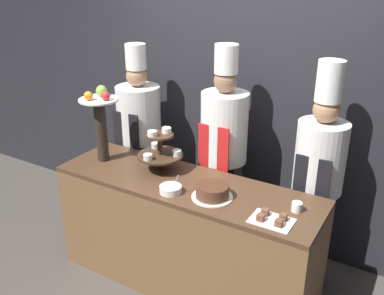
# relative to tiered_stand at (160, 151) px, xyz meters

# --- Properties ---
(wall_back) EXTENTS (10.00, 0.06, 2.80)m
(wall_back) POSITION_rel_tiered_stand_xyz_m (0.28, 0.84, 0.31)
(wall_back) COLOR #232328
(wall_back) RESTS_ON ground_plane
(buffet_counter) EXTENTS (2.07, 0.62, 0.92)m
(buffet_counter) POSITION_rel_tiered_stand_xyz_m (0.28, -0.09, -0.63)
(buffet_counter) COLOR brown
(buffet_counter) RESTS_ON ground_plane
(tiered_stand) EXTENTS (0.36, 0.36, 0.34)m
(tiered_stand) POSITION_rel_tiered_stand_xyz_m (0.00, 0.00, 0.00)
(tiered_stand) COLOR #3D2819
(tiered_stand) RESTS_ON buffet_counter
(fruit_pedestal) EXTENTS (0.32, 0.32, 0.62)m
(fruit_pedestal) POSITION_rel_tiered_stand_xyz_m (-0.52, -0.09, 0.20)
(fruit_pedestal) COLOR #2D231E
(fruit_pedestal) RESTS_ON buffet_counter
(cake_round) EXTENTS (0.29, 0.29, 0.10)m
(cake_round) POSITION_rel_tiered_stand_xyz_m (0.56, -0.18, -0.12)
(cake_round) COLOR white
(cake_round) RESTS_ON buffet_counter
(cup_white) EXTENTS (0.07, 0.07, 0.06)m
(cup_white) POSITION_rel_tiered_stand_xyz_m (1.13, -0.05, -0.13)
(cup_white) COLOR white
(cup_white) RESTS_ON buffet_counter
(cake_square_tray) EXTENTS (0.27, 0.19, 0.05)m
(cake_square_tray) POSITION_rel_tiered_stand_xyz_m (1.03, -0.25, -0.15)
(cake_square_tray) COLOR white
(cake_square_tray) RESTS_ON buffet_counter
(serving_bowl_near) EXTENTS (0.16, 0.16, 0.15)m
(serving_bowl_near) POSITION_rel_tiered_stand_xyz_m (0.27, -0.27, -0.14)
(serving_bowl_near) COLOR white
(serving_bowl_near) RESTS_ON buffet_counter
(chef_left) EXTENTS (0.40, 0.40, 1.80)m
(chef_left) POSITION_rel_tiered_stand_xyz_m (-0.56, 0.46, -0.11)
(chef_left) COLOR #38332D
(chef_left) RESTS_ON ground_plane
(chef_center_left) EXTENTS (0.39, 0.39, 1.87)m
(chef_center_left) POSITION_rel_tiered_stand_xyz_m (0.32, 0.46, -0.06)
(chef_center_left) COLOR #38332D
(chef_center_left) RESTS_ON ground_plane
(chef_center_right) EXTENTS (0.37, 0.37, 1.83)m
(chef_center_right) POSITION_rel_tiered_stand_xyz_m (1.12, 0.46, -0.10)
(chef_center_right) COLOR black
(chef_center_right) RESTS_ON ground_plane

